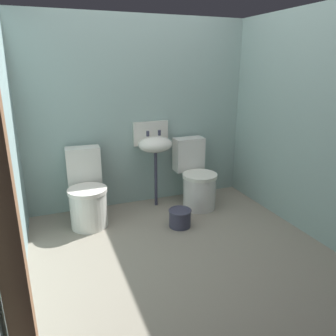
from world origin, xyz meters
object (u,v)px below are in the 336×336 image
object	(u,v)px
toilet_left	(87,194)
bucket	(180,218)
sink	(155,144)
toilet_right	(196,180)
wooden_door_post	(3,212)

from	to	relation	value
toilet_left	bucket	distance (m)	1.00
toilet_left	sink	distance (m)	0.95
toilet_right	sink	xyz separation A→B (m)	(-0.45, 0.19, 0.43)
toilet_left	bucket	xyz separation A→B (m)	(0.88, -0.44, -0.22)
wooden_door_post	bucket	xyz separation A→B (m)	(1.41, 1.48, -0.97)
wooden_door_post	toilet_right	xyz separation A→B (m)	(1.80, 1.92, -0.75)
toilet_left	bucket	bearing A→B (deg)	156.50
toilet_right	bucket	xyz separation A→B (m)	(-0.39, -0.44, -0.22)
toilet_left	sink	bearing A→B (deg)	-164.00
toilet_left	toilet_right	distance (m)	1.27
wooden_door_post	toilet_right	size ratio (longest dim) A/B	2.74
toilet_left	toilet_right	world-z (taller)	same
toilet_left	sink	xyz separation A→B (m)	(0.82, 0.19, 0.43)
wooden_door_post	toilet_right	distance (m)	2.74
wooden_door_post	toilet_left	size ratio (longest dim) A/B	2.74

